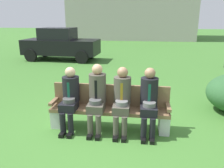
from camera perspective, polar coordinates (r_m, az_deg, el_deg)
name	(u,v)px	position (r m, az deg, el deg)	size (l,w,h in m)	color
ground_plane	(109,130)	(4.77, -0.64, -11.47)	(80.00, 80.00, 0.00)	#3F752E
park_bench	(110,108)	(4.70, -0.55, -5.99)	(2.41, 0.44, 0.90)	brown
seated_man_leftmost	(70,96)	(4.65, -10.50, -2.90)	(0.34, 0.72, 1.28)	black
seated_man_centerleft	(97,95)	(4.51, -3.83, -2.78)	(0.34, 0.72, 1.36)	#4C473D
seated_man_centerright	(122,97)	(4.44, 2.48, -3.35)	(0.34, 0.72, 1.31)	#4C473D
seated_man_rightmost	(149,99)	(4.43, 9.25, -3.61)	(0.34, 0.72, 1.31)	black
parked_car_near	(61,44)	(12.43, -12.77, 9.72)	(3.98, 1.89, 1.68)	black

